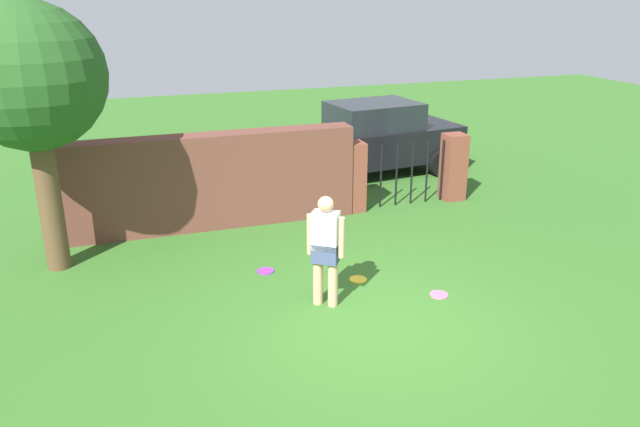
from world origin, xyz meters
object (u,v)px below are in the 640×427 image
(car, at_px, (373,139))
(tree, at_px, (31,80))
(frisbee_pink, at_px, (439,295))
(frisbee_yellow, at_px, (358,279))
(frisbee_purple, at_px, (266,271))
(person, at_px, (325,246))

(car, bearing_deg, tree, 18.45)
(frisbee_pink, distance_m, frisbee_yellow, 1.27)
(frisbee_purple, bearing_deg, frisbee_yellow, -30.60)
(tree, xyz_separation_m, car, (6.90, 3.33, -2.12))
(car, distance_m, frisbee_purple, 6.00)
(person, distance_m, frisbee_pink, 1.91)
(frisbee_pink, xyz_separation_m, frisbee_yellow, (-0.93, 0.86, 0.00))
(tree, relative_size, frisbee_yellow, 15.28)
(tree, bearing_deg, frisbee_yellow, -24.46)
(frisbee_purple, xyz_separation_m, frisbee_yellow, (1.28, -0.76, 0.00))
(frisbee_purple, distance_m, frisbee_pink, 2.74)
(tree, distance_m, car, 7.95)
(tree, bearing_deg, frisbee_purple, -21.73)
(frisbee_purple, xyz_separation_m, frisbee_pink, (2.21, -1.61, 0.00))
(car, distance_m, frisbee_yellow, 5.95)
(tree, height_order, frisbee_yellow, tree)
(frisbee_yellow, bearing_deg, person, -141.89)
(frisbee_pink, bearing_deg, person, 170.59)
(tree, relative_size, frisbee_pink, 15.28)
(tree, height_order, frisbee_pink, tree)
(frisbee_pink, bearing_deg, tree, 151.81)
(person, bearing_deg, frisbee_yellow, -106.28)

